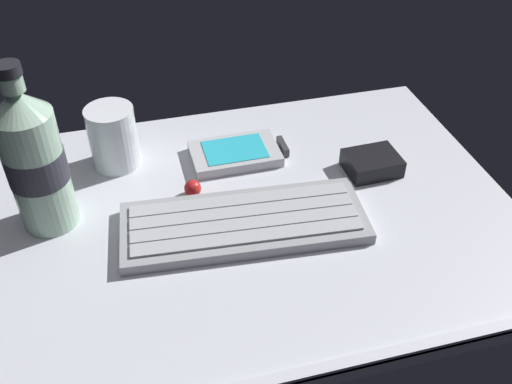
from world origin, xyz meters
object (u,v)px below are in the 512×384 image
at_px(keyboard, 244,222).
at_px(handheld_device, 240,153).
at_px(water_bottle, 35,160).
at_px(juice_cup, 114,139).
at_px(trackball_mouse, 193,188).
at_px(charger_block, 372,163).

xyz_separation_m(keyboard, handheld_device, (0.03, 0.14, -0.00)).
distance_m(keyboard, water_bottle, 0.25).
bearing_deg(keyboard, juice_cup, 128.84).
height_order(keyboard, trackball_mouse, trackball_mouse).
bearing_deg(trackball_mouse, charger_block, -2.24).
xyz_separation_m(juice_cup, trackball_mouse, (0.09, -0.09, -0.03)).
height_order(water_bottle, trackball_mouse, water_bottle).
xyz_separation_m(charger_block, trackball_mouse, (-0.24, 0.01, -0.00)).
xyz_separation_m(juice_cup, charger_block, (0.33, -0.10, -0.03)).
distance_m(handheld_device, water_bottle, 0.27).
height_order(keyboard, juice_cup, juice_cup).
height_order(keyboard, handheld_device, keyboard).
relative_size(keyboard, water_bottle, 1.43).
bearing_deg(juice_cup, trackball_mouse, -46.90).
bearing_deg(keyboard, water_bottle, 162.17).
relative_size(handheld_device, trackball_mouse, 5.83).
relative_size(handheld_device, juice_cup, 1.51).
bearing_deg(charger_block, juice_cup, 162.53).
xyz_separation_m(keyboard, charger_block, (0.19, 0.07, 0.00)).
distance_m(juice_cup, charger_block, 0.35).
relative_size(water_bottle, charger_block, 2.97).
relative_size(juice_cup, trackball_mouse, 3.86).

